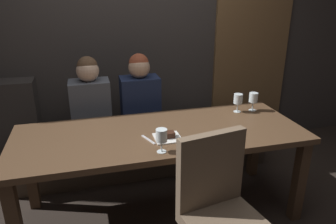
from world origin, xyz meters
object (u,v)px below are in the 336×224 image
at_px(fork_on_table, 148,140).
at_px(chair_near_side, 219,205).
at_px(wine_glass_end_left, 161,136).
at_px(wine_glass_near_right, 253,98).
at_px(diner_bearded, 140,96).
at_px(banquette_bench, 145,150).
at_px(wine_glass_end_right, 238,100).
at_px(diner_redhead, 90,100).
at_px(dessert_plate, 168,137).
at_px(dining_table, 161,142).

bearing_deg(fork_on_table, chair_near_side, -84.13).
height_order(wine_glass_end_left, wine_glass_near_right, same).
bearing_deg(diner_bearded, banquette_bench, 12.91).
bearing_deg(wine_glass_end_right, diner_redhead, 159.47).
bearing_deg(wine_glass_end_right, banquette_bench, 148.51).
bearing_deg(banquette_bench, wine_glass_near_right, -27.31).
bearing_deg(banquette_bench, wine_glass_end_left, -93.96).
height_order(diner_bearded, fork_on_table, diner_bearded).
relative_size(diner_bearded, wine_glass_end_right, 4.64).
relative_size(wine_glass_end_right, dessert_plate, 0.86).
xyz_separation_m(wine_glass_end_right, wine_glass_near_right, (0.15, -0.00, 0.00)).
bearing_deg(fork_on_table, wine_glass_end_left, -96.92).
height_order(banquette_bench, dessert_plate, dessert_plate).
bearing_deg(chair_near_side, dessert_plate, 104.93).
bearing_deg(wine_glass_near_right, fork_on_table, -160.84).
xyz_separation_m(diner_redhead, wine_glass_near_right, (1.39, -0.47, 0.05)).
height_order(diner_redhead, dessert_plate, diner_redhead).
bearing_deg(fork_on_table, wine_glass_near_right, -1.55).
relative_size(chair_near_side, diner_bearded, 1.29).
height_order(wine_glass_end_right, dessert_plate, wine_glass_end_right).
relative_size(banquette_bench, dessert_plate, 13.16).
distance_m(chair_near_side, diner_bearded, 1.45).
bearing_deg(chair_near_side, wine_glass_near_right, 53.07).
xyz_separation_m(banquette_bench, chair_near_side, (0.18, -1.42, 0.33)).
bearing_deg(dessert_plate, diner_bearded, 93.94).
height_order(dining_table, dessert_plate, dessert_plate).
bearing_deg(diner_bearded, fork_on_table, -96.11).
relative_size(diner_redhead, wine_glass_near_right, 4.61).
height_order(diner_bearded, wine_glass_end_left, diner_bearded).
xyz_separation_m(diner_redhead, wine_glass_end_left, (0.42, -1.02, 0.05)).
bearing_deg(dining_table, diner_redhead, 124.94).
height_order(wine_glass_near_right, fork_on_table, wine_glass_near_right).
relative_size(wine_glass_end_right, fork_on_table, 0.96).
xyz_separation_m(wine_glass_near_right, dessert_plate, (-0.88, -0.37, -0.10)).
xyz_separation_m(banquette_bench, diner_bearded, (-0.03, -0.01, 0.58)).
xyz_separation_m(banquette_bench, dessert_plate, (0.02, -0.83, 0.53)).
xyz_separation_m(diner_bearded, wine_glass_end_left, (-0.04, -1.01, 0.05)).
relative_size(diner_bearded, wine_glass_end_left, 4.64).
xyz_separation_m(dessert_plate, fork_on_table, (-0.14, 0.01, -0.01)).
bearing_deg(dessert_plate, fork_on_table, 175.58).
distance_m(wine_glass_end_left, wine_glass_near_right, 1.12).
bearing_deg(dining_table, wine_glass_end_right, 17.50).
bearing_deg(diner_redhead, diner_bearded, -1.54).
height_order(dining_table, fork_on_table, fork_on_table).
bearing_deg(wine_glass_end_left, fork_on_table, 103.79).
relative_size(banquette_bench, diner_redhead, 3.31).
distance_m(banquette_bench, fork_on_table, 0.98).
xyz_separation_m(wine_glass_end_left, fork_on_table, (-0.05, 0.20, -0.11)).
relative_size(diner_redhead, wine_glass_end_right, 4.61).
bearing_deg(diner_redhead, chair_near_side, -64.70).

